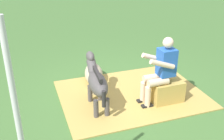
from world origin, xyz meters
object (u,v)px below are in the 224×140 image
object	(u,v)px
person_seated	(161,69)
pony_standing	(97,81)
pony_lying	(94,75)
hay_bale	(166,91)
soda_bottle	(174,82)
tent_pole_right	(20,133)

from	to	relation	value
person_seated	pony_standing	size ratio (longest dim) A/B	0.98
pony_standing	pony_lying	size ratio (longest dim) A/B	0.99
hay_bale	soda_bottle	world-z (taller)	hay_bale
person_seated	tent_pole_right	size ratio (longest dim) A/B	0.57
pony_lying	hay_bale	bearing A→B (deg)	133.01
pony_standing	pony_lying	bearing A→B (deg)	-102.09
person_seated	pony_standing	world-z (taller)	person_seated
hay_bale	pony_standing	bearing A→B (deg)	-10.48
tent_pole_right	person_seated	bearing A→B (deg)	-145.06
person_seated	tent_pole_right	world-z (taller)	tent_pole_right
pony_standing	soda_bottle	xyz separation A→B (m)	(-1.80, -0.22, -0.41)
pony_lying	tent_pole_right	bearing A→B (deg)	62.35
pony_lying	soda_bottle	size ratio (longest dim) A/B	5.36
soda_bottle	tent_pole_right	size ratio (longest dim) A/B	0.11
hay_bale	pony_standing	distance (m)	1.39
hay_bale	soda_bottle	size ratio (longest dim) A/B	2.40
pony_standing	pony_lying	distance (m)	1.04
person_seated	pony_lying	world-z (taller)	person_seated
hay_bale	tent_pole_right	xyz separation A→B (m)	(2.67, 1.76, 0.95)
hay_bale	pony_standing	world-z (taller)	pony_standing
person_seated	tent_pole_right	xyz separation A→B (m)	(2.51, 1.76, 0.45)
hay_bale	pony_standing	xyz separation A→B (m)	(1.33, -0.25, 0.32)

